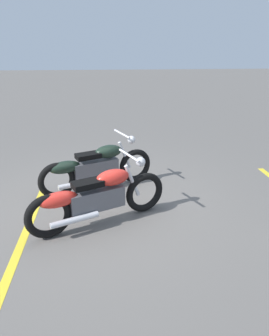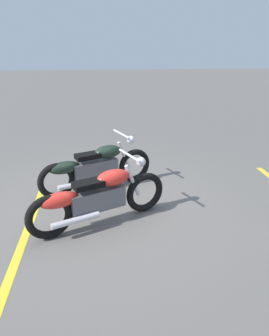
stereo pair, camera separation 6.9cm
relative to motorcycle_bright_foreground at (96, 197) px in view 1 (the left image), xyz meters
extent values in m
plane|color=#66605B|center=(-0.04, 0.63, -0.46)|extent=(60.00, 60.00, 0.00)
torus|color=black|center=(0.77, 0.34, -0.13)|extent=(0.66, 0.37, 0.67)
torus|color=black|center=(-0.66, -0.29, -0.13)|extent=(0.66, 0.37, 0.67)
cube|color=#59595E|center=(0.01, 0.01, -0.04)|extent=(0.86, 0.54, 0.32)
ellipsoid|color=red|center=(0.25, 0.11, 0.26)|extent=(0.59, 0.47, 0.24)
ellipsoid|color=red|center=(-0.52, -0.22, 0.10)|extent=(0.61, 0.45, 0.22)
cube|color=black|center=(-0.11, -0.05, 0.24)|extent=(0.50, 0.40, 0.09)
cylinder|color=silver|center=(0.56, 0.25, 0.13)|extent=(0.27, 0.16, 0.56)
cylinder|color=silver|center=(0.51, 0.23, 0.56)|extent=(0.28, 0.58, 0.04)
sphere|color=silver|center=(0.69, 0.31, 0.42)|extent=(0.15, 0.15, 0.15)
cylinder|color=silver|center=(-0.30, -0.28, -0.20)|extent=(0.68, 0.36, 0.09)
torus|color=black|center=(0.72, 1.54, -0.13)|extent=(0.66, 0.36, 0.67)
torus|color=black|center=(-0.72, 0.94, -0.13)|extent=(0.66, 0.36, 0.67)
cube|color=#59595E|center=(-0.04, 1.22, -0.04)|extent=(0.86, 0.53, 0.32)
ellipsoid|color=black|center=(0.20, 1.33, 0.26)|extent=(0.59, 0.46, 0.24)
ellipsoid|color=black|center=(-0.57, 1.00, 0.10)|extent=(0.61, 0.44, 0.22)
cube|color=black|center=(-0.16, 1.17, 0.24)|extent=(0.50, 0.39, 0.09)
cylinder|color=silver|center=(0.51, 1.45, 0.13)|extent=(0.27, 0.16, 0.56)
cylinder|color=silver|center=(0.46, 1.44, 0.56)|extent=(0.27, 0.59, 0.04)
sphere|color=silver|center=(0.65, 1.51, 0.42)|extent=(0.15, 0.15, 0.15)
cylinder|color=silver|center=(-0.36, 0.94, -0.20)|extent=(0.68, 0.35, 0.09)
cube|color=yellow|center=(-1.05, -0.32, -0.46)|extent=(0.14, 3.20, 0.01)
camera|label=1|loc=(0.20, -4.14, 2.11)|focal=33.14mm
camera|label=2|loc=(0.13, -4.13, 2.11)|focal=33.14mm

